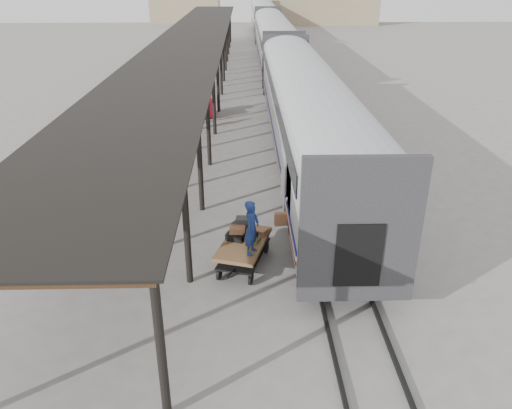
{
  "coord_description": "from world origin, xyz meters",
  "views": [
    {
      "loc": [
        0.36,
        -14.75,
        8.58
      ],
      "look_at": [
        0.7,
        -0.19,
        1.7
      ],
      "focal_mm": 35.0,
      "sensor_mm": 36.0,
      "label": 1
    }
  ],
  "objects_px": {
    "porter": "(252,228)",
    "pedestrian": "(183,115)",
    "baggage_cart": "(244,248)",
    "luggage_tug": "(204,106)"
  },
  "relations": [
    {
      "from": "baggage_cart",
      "to": "porter",
      "type": "xyz_separation_m",
      "value": [
        0.25,
        -0.65,
        1.06
      ]
    },
    {
      "from": "baggage_cart",
      "to": "luggage_tug",
      "type": "xyz_separation_m",
      "value": [
        -2.49,
        18.0,
        0.0
      ]
    },
    {
      "from": "baggage_cart",
      "to": "porter",
      "type": "distance_m",
      "value": 1.27
    },
    {
      "from": "baggage_cart",
      "to": "luggage_tug",
      "type": "bearing_deg",
      "value": 114.45
    },
    {
      "from": "porter",
      "to": "pedestrian",
      "type": "bearing_deg",
      "value": 36.7
    },
    {
      "from": "porter",
      "to": "baggage_cart",
      "type": "bearing_deg",
      "value": 44.04
    },
    {
      "from": "porter",
      "to": "pedestrian",
      "type": "height_order",
      "value": "porter"
    },
    {
      "from": "baggage_cart",
      "to": "luggage_tug",
      "type": "height_order",
      "value": "luggage_tug"
    },
    {
      "from": "baggage_cart",
      "to": "pedestrian",
      "type": "distance_m",
      "value": 14.98
    },
    {
      "from": "baggage_cart",
      "to": "luggage_tug",
      "type": "relative_size",
      "value": 1.45
    }
  ]
}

